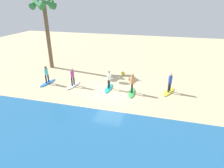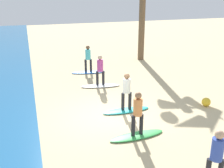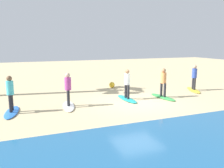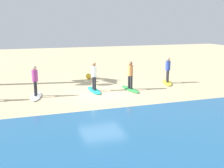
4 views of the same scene
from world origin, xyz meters
name	(u,v)px [view 1 (image 1 of 4)]	position (x,y,z in m)	size (l,w,h in m)	color
ground_plane	(109,92)	(0.00, 0.00, 0.00)	(60.00, 60.00, 0.00)	#CCB789
surfboard_yellow	(169,92)	(-4.96, -1.35, 0.04)	(2.10, 0.56, 0.09)	yellow
surfer_yellow	(170,81)	(-4.96, -1.35, 1.04)	(0.32, 0.44, 1.64)	#232328
surfboard_green	(132,93)	(-1.89, -0.38, 0.04)	(2.10, 0.56, 0.09)	green
surfer_green	(132,82)	(-1.89, -0.38, 1.04)	(0.32, 0.46, 1.64)	#232328
surfboard_teal	(109,88)	(0.26, -0.74, 0.04)	(2.10, 0.56, 0.09)	teal
surfer_teal	(109,78)	(0.26, -0.74, 1.04)	(0.32, 0.46, 1.64)	#232328
surfboard_white	(73,85)	(3.62, -0.47, 0.04)	(2.10, 0.56, 0.09)	white
surfer_white	(72,75)	(3.62, -0.47, 1.04)	(0.32, 0.46, 1.64)	#232328
surfboard_blue	(48,83)	(6.25, -0.39, 0.04)	(2.10, 0.56, 0.09)	blue
surfer_blue	(46,73)	(6.25, -0.39, 1.04)	(0.32, 0.46, 1.64)	#232328
palm_tree	(45,11)	(8.43, -4.80, 6.24)	(2.88, 3.03, 7.78)	brown
beach_ball	(123,73)	(-0.27, -4.39, 0.20)	(0.40, 0.40, 0.40)	yellow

